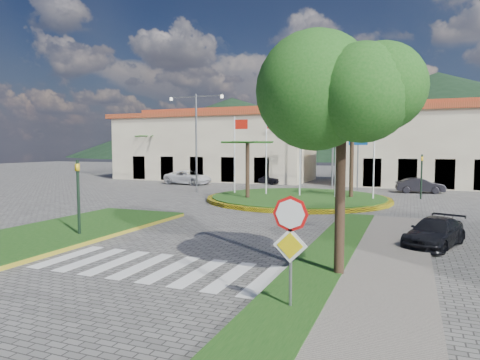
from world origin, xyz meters
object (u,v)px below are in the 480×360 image
at_px(roundabout_island, 298,198).
at_px(car_side_right, 435,232).
at_px(stop_sign, 290,235).
at_px(white_van, 188,178).
at_px(deciduous_tree, 342,93).
at_px(car_dark_a, 266,178).
at_px(car_dark_b, 420,185).

relative_size(roundabout_island, car_side_right, 3.48).
height_order(stop_sign, white_van, stop_sign).
xyz_separation_m(stop_sign, deciduous_tree, (0.60, 3.04, 3.38)).
bearing_deg(white_van, deciduous_tree, -133.93).
relative_size(white_van, car_side_right, 1.36).
xyz_separation_m(car_dark_a, car_side_right, (14.56, -23.67, -0.03)).
relative_size(deciduous_tree, car_dark_b, 1.83).
xyz_separation_m(car_dark_b, car_side_right, (0.18, -20.14, -0.08)).
distance_m(car_dark_a, car_dark_b, 14.80).
bearing_deg(car_dark_a, deciduous_tree, -143.10).
distance_m(roundabout_island, car_dark_b, 11.64).
relative_size(deciduous_tree, car_side_right, 1.86).
height_order(deciduous_tree, car_dark_a, deciduous_tree).
distance_m(stop_sign, car_side_right, 9.05).
relative_size(roundabout_island, white_van, 2.56).
relative_size(deciduous_tree, white_van, 1.37).
distance_m(stop_sign, car_dark_b, 28.67).
bearing_deg(car_side_right, roundabout_island, 144.77).
height_order(roundabout_island, white_van, roundabout_island).
height_order(roundabout_island, deciduous_tree, deciduous_tree).
bearing_deg(car_dark_a, stop_sign, -145.98).
xyz_separation_m(roundabout_island, car_dark_b, (8.01, 8.44, 0.44)).
bearing_deg(car_side_right, white_van, 156.60).
bearing_deg(deciduous_tree, white_van, 126.48).
relative_size(deciduous_tree, car_dark_a, 2.08).
bearing_deg(deciduous_tree, stop_sign, -101.18).
height_order(stop_sign, deciduous_tree, deciduous_tree).
distance_m(car_dark_b, car_side_right, 20.15).
xyz_separation_m(deciduous_tree, car_dark_b, (2.51, 25.44, -4.56)).
bearing_deg(stop_sign, car_side_right, 68.41).
distance_m(white_van, car_side_right, 29.62).
xyz_separation_m(roundabout_island, car_side_right, (8.19, -11.71, 0.36)).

